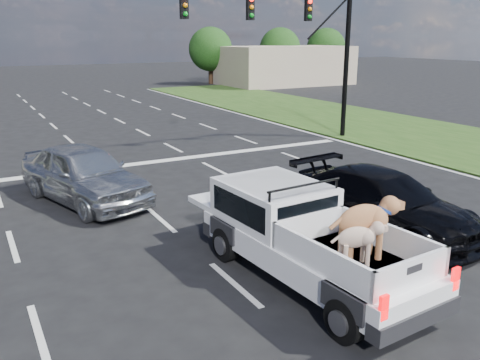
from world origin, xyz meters
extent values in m
plane|color=black|center=(0.00, 0.00, 0.00)|extent=(160.00, 160.00, 0.00)
cube|color=silver|center=(-5.25, 6.00, 0.01)|extent=(0.12, 60.00, 0.01)
cube|color=silver|center=(-1.75, 6.00, 0.01)|extent=(0.12, 60.00, 0.01)
cube|color=silver|center=(1.75, 6.00, 0.01)|extent=(0.12, 60.00, 0.01)
cube|color=silver|center=(5.25, 6.00, 0.01)|extent=(0.12, 60.00, 0.01)
cube|color=silver|center=(8.80, 6.00, 0.01)|extent=(0.15, 60.00, 0.01)
cube|color=silver|center=(0.00, 10.00, 0.01)|extent=(17.00, 0.45, 0.01)
cube|color=#1F4013|center=(13.00, 6.00, 0.03)|extent=(8.00, 60.00, 0.06)
cylinder|color=black|center=(9.60, 10.50, 3.50)|extent=(0.22, 0.22, 7.00)
cube|color=black|center=(7.40, 10.50, 5.60)|extent=(0.30, 0.18, 0.95)
sphere|color=#F61107|center=(7.40, 10.39, 5.90)|extent=(0.18, 0.18, 0.18)
cube|color=black|center=(4.60, 10.50, 5.60)|extent=(0.30, 0.18, 0.95)
cube|color=black|center=(1.80, 10.50, 5.60)|extent=(0.30, 0.18, 0.95)
cube|color=tan|center=(22.00, 34.00, 1.80)|extent=(12.00, 7.00, 3.60)
cylinder|color=#332114|center=(16.00, 38.00, 1.08)|extent=(0.44, 0.44, 2.16)
sphere|color=#16350E|center=(16.00, 38.00, 3.30)|extent=(4.20, 4.20, 4.20)
cylinder|color=#332114|center=(24.00, 38.00, 1.08)|extent=(0.44, 0.44, 2.16)
sphere|color=#16350E|center=(24.00, 38.00, 3.30)|extent=(4.20, 4.20, 4.20)
cylinder|color=#332114|center=(30.00, 38.00, 1.08)|extent=(0.44, 0.44, 2.16)
sphere|color=#16350E|center=(30.00, 38.00, 3.30)|extent=(4.20, 4.20, 4.20)
cylinder|color=black|center=(-1.14, -2.45, 0.36)|extent=(0.31, 0.74, 0.72)
cylinder|color=black|center=(0.50, -2.34, 0.36)|extent=(0.31, 0.74, 0.72)
cylinder|color=black|center=(-1.39, 1.04, 0.36)|extent=(0.31, 0.74, 0.72)
cylinder|color=black|center=(0.25, 1.15, 0.36)|extent=(0.31, 0.74, 0.72)
cube|color=white|center=(-0.45, -0.60, 0.62)|extent=(2.14, 5.12, 0.49)
cube|color=white|center=(-0.53, 0.58, 1.28)|extent=(1.89, 2.29, 0.81)
cube|color=black|center=(-0.46, -0.49, 1.30)|extent=(1.46, 0.13, 0.59)
cylinder|color=black|center=(-0.46, -0.37, 1.87)|extent=(1.70, 0.17, 0.05)
cube|color=black|center=(-0.37, -1.71, 0.84)|extent=(1.85, 2.52, 0.06)
cube|color=white|center=(-1.17, -1.77, 1.12)|extent=(0.24, 2.41, 0.49)
cube|color=white|center=(0.43, -1.65, 1.12)|extent=(0.24, 2.41, 0.49)
cube|color=white|center=(-0.29, -2.87, 1.12)|extent=(1.68, 0.19, 0.49)
cube|color=#EB0508|center=(-1.08, -3.13, 0.90)|extent=(0.15, 0.07, 0.38)
cube|color=#EB0508|center=(0.53, -3.02, 0.90)|extent=(0.15, 0.07, 0.38)
cube|color=black|center=(-0.28, -3.01, 0.45)|extent=(1.83, 0.41, 0.28)
imported|color=#AFB2B7|center=(-3.08, 6.46, 0.82)|extent=(3.21, 5.14, 1.63)
imported|color=black|center=(2.67, 0.71, 0.72)|extent=(2.61, 5.17, 1.44)
camera|label=1|loc=(-5.85, -7.68, 4.53)|focal=38.00mm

